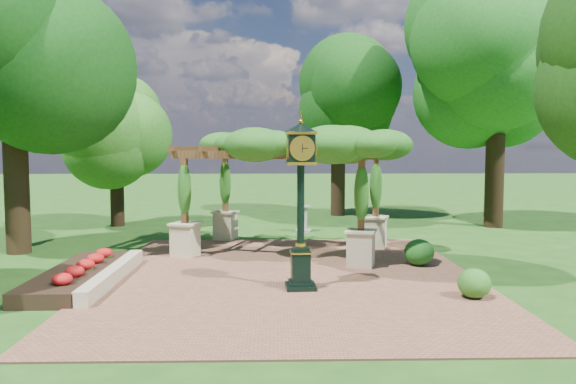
{
  "coord_description": "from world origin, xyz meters",
  "views": [
    {
      "loc": [
        -0.39,
        -13.95,
        3.52
      ],
      "look_at": [
        0.0,
        2.5,
        2.2
      ],
      "focal_mm": 35.0,
      "sensor_mm": 36.0,
      "label": 1
    }
  ],
  "objects": [
    {
      "name": "shrub_mid",
      "position": [
        3.86,
        2.27,
        0.43
      ],
      "size": [
        1.09,
        1.09,
        0.78
      ],
      "primitive_type": "ellipsoid",
      "rotation": [
        0.0,
        0.0,
        -0.31
      ],
      "color": "#1A5518",
      "rests_on": "brick_plaza"
    },
    {
      "name": "sundial",
      "position": [
        0.81,
        9.18,
        0.48
      ],
      "size": [
        0.7,
        0.7,
        1.09
      ],
      "rotation": [
        0.0,
        0.0,
        -0.19
      ],
      "color": "#999891",
      "rests_on": "ground"
    },
    {
      "name": "pedestal_clock",
      "position": [
        0.24,
        -0.37,
        2.49
      ],
      "size": [
        0.87,
        0.87,
        4.15
      ],
      "rotation": [
        0.0,
        0.0,
        0.06
      ],
      "color": "black",
      "rests_on": "brick_plaza"
    },
    {
      "name": "tree_north",
      "position": [
        2.87,
        14.76,
        5.57
      ],
      "size": [
        4.63,
        4.63,
        8.12
      ],
      "color": "#312013",
      "rests_on": "ground"
    },
    {
      "name": "ground",
      "position": [
        0.0,
        0.0,
        0.0
      ],
      "size": [
        120.0,
        120.0,
        0.0
      ],
      "primitive_type": "plane",
      "color": "#1E4714",
      "rests_on": "ground"
    },
    {
      "name": "pergola",
      "position": [
        -0.06,
        4.64,
        3.37
      ],
      "size": [
        7.45,
        5.82,
        4.11
      ],
      "rotation": [
        0.0,
        0.0,
        -0.3
      ],
      "color": "beige",
      "rests_on": "brick_plaza"
    },
    {
      "name": "shrub_front",
      "position": [
        4.22,
        -1.33,
        0.38
      ],
      "size": [
        0.82,
        0.82,
        0.69
      ],
      "primitive_type": "ellipsoid",
      "rotation": [
        0.0,
        0.0,
        -0.08
      ],
      "color": "#2A621C",
      "rests_on": "brick_plaza"
    },
    {
      "name": "flower_bed",
      "position": [
        -5.5,
        0.5,
        0.18
      ],
      "size": [
        1.5,
        5.0,
        0.36
      ],
      "primitive_type": "cube",
      "color": "red",
      "rests_on": "ground"
    },
    {
      "name": "tree_west_far",
      "position": [
        -7.42,
        11.1,
        4.54
      ],
      "size": [
        3.78,
        3.78,
        6.62
      ],
      "color": "black",
      "rests_on": "ground"
    },
    {
      "name": "brick_plaza",
      "position": [
        0.0,
        1.0,
        0.02
      ],
      "size": [
        10.0,
        12.0,
        0.04
      ],
      "primitive_type": "cube",
      "color": "brown",
      "rests_on": "ground"
    },
    {
      "name": "border_wall",
      "position": [
        -4.6,
        0.5,
        0.2
      ],
      "size": [
        0.35,
        5.0,
        0.4
      ],
      "primitive_type": "cube",
      "color": "#C6B793",
      "rests_on": "ground"
    },
    {
      "name": "shrub_back",
      "position": [
        3.38,
        6.72,
        0.39
      ],
      "size": [
        0.93,
        0.93,
        0.71
      ],
      "primitive_type": "ellipsoid",
      "rotation": [
        0.0,
        0.0,
        -0.21
      ],
      "color": "#246A1E",
      "rests_on": "brick_plaza"
    },
    {
      "name": "tree_west_near",
      "position": [
        -8.9,
        4.69,
        6.81
      ],
      "size": [
        5.16,
        5.16,
        9.92
      ],
      "color": "#302113",
      "rests_on": "ground"
    },
    {
      "name": "tree_east_far",
      "position": [
        9.26,
        10.4,
        7.26
      ],
      "size": [
        5.73,
        5.73,
        10.55
      ],
      "color": "black",
      "rests_on": "ground"
    }
  ]
}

